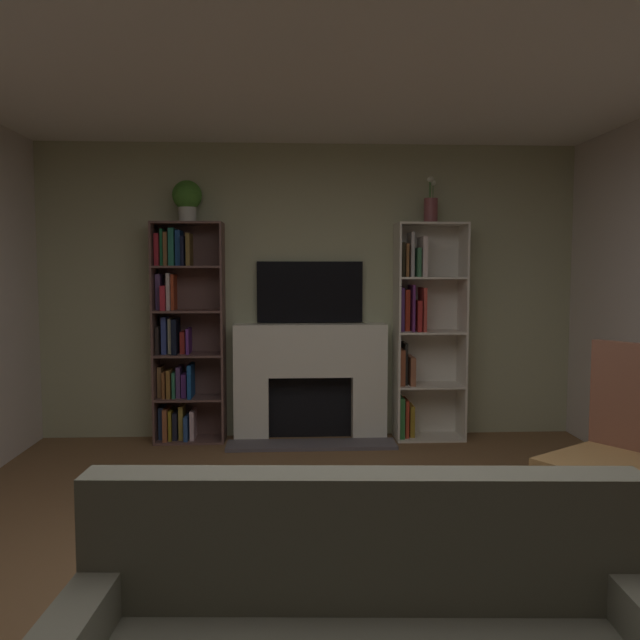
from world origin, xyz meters
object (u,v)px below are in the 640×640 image
bookshelf_left (182,336)px  tv (310,292)px  potted_plant (187,198)px  armchair (625,451)px  vase_with_flowers (431,207)px  bookshelf_right (420,330)px  fireplace (310,378)px  coffee_table (344,569)px

bookshelf_left → tv: bearing=4.4°
bookshelf_left → potted_plant: size_ratio=5.37×
armchair → vase_with_flowers: bearing=103.7°
bookshelf_left → potted_plant: (0.07, -0.03, 1.19)m
vase_with_flowers → bookshelf_right: bearing=162.4°
fireplace → bookshelf_right: (0.98, 0.00, 0.42)m
vase_with_flowers → coffee_table: vase_with_flowers is taller
fireplace → bookshelf_left: 1.18m
fireplace → bookshelf_right: size_ratio=0.76×
bookshelf_left → coffee_table: (1.14, -3.26, -0.59)m
bookshelf_right → coffee_table: 3.44m
potted_plant → bookshelf_right: bearing=0.7°
armchair → coffee_table: (-1.60, -0.91, -0.19)m
bookshelf_left → bookshelf_right: bearing=-0.2°
armchair → coffee_table: armchair is taller
potted_plant → coffee_table: (1.07, -3.22, -1.77)m
armchair → bookshelf_right: bearing=105.3°
vase_with_flowers → coffee_table: bearing=-107.8°
tv → armchair: (1.62, -2.44, -0.77)m
potted_plant → vase_with_flowers: vase_with_flowers is taller
fireplace → vase_with_flowers: (1.05, -0.02, 1.50)m
tv → armchair: 3.03m
fireplace → tv: tv is taller
bookshelf_left → coffee_table: size_ratio=2.13×
tv → bookshelf_right: size_ratio=0.49×
bookshelf_right → coffee_table: (-0.96, -3.25, -0.63)m
coffee_table → bookshelf_left: bearing=109.3°
fireplace → vase_with_flowers: bearing=-1.2°
bookshelf_left → vase_with_flowers: (2.18, -0.03, 1.12)m
fireplace → armchair: size_ratio=1.32×
bookshelf_right → potted_plant: size_ratio=5.37×
fireplace → armchair: bearing=-55.3°
potted_plant → armchair: potted_plant is taller
bookshelf_left → coffee_table: bearing=-70.7°
bookshelf_right → fireplace: bearing=-179.9°
bookshelf_right → coffee_table: bearing=-106.5°
bookshelf_left → vase_with_flowers: size_ratio=4.71×
tv → potted_plant: size_ratio=2.64×
bookshelf_left → vase_with_flowers: bearing=-0.9°
bookshelf_right → armchair: size_ratio=1.74×
bookshelf_right → tv: bearing=174.4°
bookshelf_right → vase_with_flowers: bearing=-17.6°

